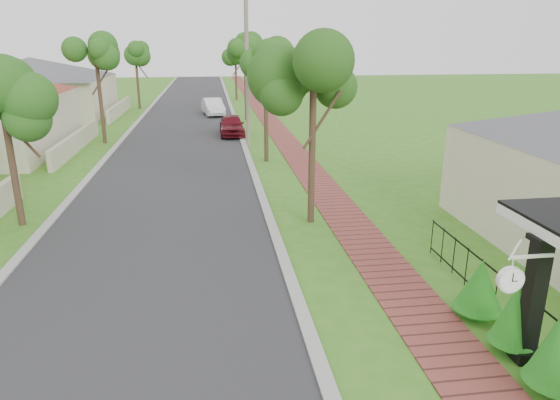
{
  "coord_description": "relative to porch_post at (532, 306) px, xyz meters",
  "views": [
    {
      "loc": [
        -1.17,
        -8.45,
        5.78
      ],
      "look_at": [
        0.66,
        4.85,
        1.5
      ],
      "focal_mm": 32.0,
      "sensor_mm": 36.0,
      "label": 1
    }
  ],
  "objects": [
    {
      "name": "utility_pole",
      "position": [
        -3.65,
        21.0,
        3.46
      ],
      "size": [
        1.2,
        0.24,
        9.05
      ],
      "color": "gray",
      "rests_on": "ground"
    },
    {
      "name": "porch_post",
      "position": [
        0.0,
        0.0,
        0.0
      ],
      "size": [
        0.48,
        0.48,
        2.52
      ],
      "color": "black",
      "rests_on": "ground"
    },
    {
      "name": "picket_fence",
      "position": [
        0.35,
        1.0,
        -0.59
      ],
      "size": [
        0.03,
        8.02,
        1.0
      ],
      "color": "black",
      "rests_on": "ground"
    },
    {
      "name": "sidewalk",
      "position": [
        -1.3,
        21.0,
        -1.12
      ],
      "size": [
        1.5,
        120.0,
        0.03
      ],
      "primitive_type": "cube",
      "color": "brown",
      "rests_on": "ground"
    },
    {
      "name": "station_clock",
      "position": [
        -0.77,
        -0.4,
        0.83
      ],
      "size": [
        0.98,
        0.13,
        0.68
      ],
      "color": "white",
      "rests_on": "ground"
    },
    {
      "name": "road",
      "position": [
        -7.55,
        21.0,
        -1.12
      ],
      "size": [
        7.0,
        120.0,
        0.02
      ],
      "primitive_type": "cube",
      "color": "#28282B",
      "rests_on": "ground"
    },
    {
      "name": "hedge_row",
      "position": [
        -0.1,
        -0.34,
        -0.32
      ],
      "size": [
        0.93,
        4.78,
        2.16
      ],
      "color": "#146614",
      "rests_on": "ground"
    },
    {
      "name": "kerb_left",
      "position": [
        -11.2,
        21.0,
        -1.12
      ],
      "size": [
        0.3,
        120.0,
        0.1
      ],
      "primitive_type": "cube",
      "color": "#9E9E99",
      "rests_on": "ground"
    },
    {
      "name": "kerb_right",
      "position": [
        -3.9,
        21.0,
        -1.12
      ],
      "size": [
        0.3,
        120.0,
        0.1
      ],
      "primitive_type": "cube",
      "color": "#9E9E99",
      "rests_on": "ground"
    },
    {
      "name": "far_house_grey",
      "position": [
        -19.52,
        35.0,
        1.22
      ],
      "size": [
        15.56,
        15.56,
        4.6
      ],
      "color": "beige",
      "rests_on": "ground"
    },
    {
      "name": "near_tree",
      "position": [
        -2.55,
        8.0,
        3.29
      ],
      "size": [
        2.16,
        2.16,
        5.54
      ],
      "color": "#382619",
      "rests_on": "ground"
    },
    {
      "name": "street_trees",
      "position": [
        -7.42,
        27.84,
        3.42
      ],
      "size": [
        10.7,
        37.65,
        5.89
      ],
      "color": "#382619",
      "rests_on": "ground"
    },
    {
      "name": "ground",
      "position": [
        -4.55,
        1.0,
        -1.12
      ],
      "size": [
        160.0,
        160.0,
        0.0
      ],
      "primitive_type": "plane",
      "color": "#36771C",
      "rests_on": "ground"
    },
    {
      "name": "parked_car_white",
      "position": [
        -5.55,
        33.94,
        -0.45
      ],
      "size": [
        1.98,
        4.21,
        1.33
      ],
      "primitive_type": "imported",
      "rotation": [
        0.0,
        0.0,
        0.14
      ],
      "color": "white",
      "rests_on": "ground"
    },
    {
      "name": "parked_car_red",
      "position": [
        -4.45,
        24.48,
        -0.47
      ],
      "size": [
        1.55,
        3.84,
        1.31
      ],
      "primitive_type": "imported",
      "rotation": [
        0.0,
        0.0,
        0.0
      ],
      "color": "maroon",
      "rests_on": "ground"
    }
  ]
}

